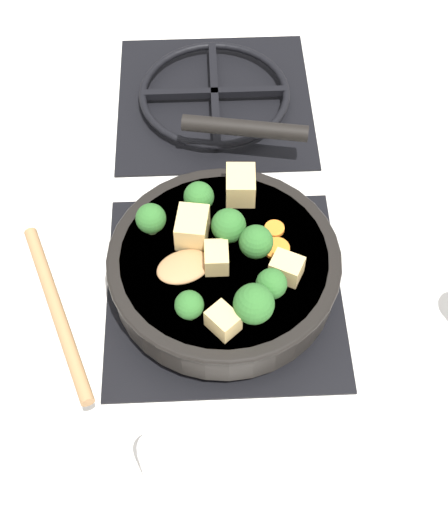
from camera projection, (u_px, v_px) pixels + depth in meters
ground_plane at (224, 291)px, 0.95m from camera, size 2.40×2.40×0.00m
front_burner_grate at (224, 286)px, 0.94m from camera, size 0.31×0.31×0.03m
rear_burner_grate at (215, 97)px, 1.14m from camera, size 0.31×0.31×0.03m
skillet_pan at (224, 265)px, 0.90m from camera, size 0.29×0.40×0.06m
wooden_spoon at (111, 292)px, 0.84m from camera, size 0.24×0.24×0.02m
tofu_cube_center_large at (241, 185)px, 0.92m from camera, size 0.04×0.05×0.04m
tofu_cube_near_handle at (217, 258)px, 0.86m from camera, size 0.03×0.04×0.03m
tofu_cube_east_chunk at (287, 268)px, 0.85m from camera, size 0.05×0.04×0.03m
tofu_cube_west_chunk at (223, 321)px, 0.81m from camera, size 0.04×0.05×0.03m
tofu_cube_back_piece at (192, 227)px, 0.88m from camera, size 0.05×0.05×0.04m
broccoli_floret_near_spoon at (189, 305)px, 0.81m from camera, size 0.03×0.03×0.04m
broccoli_floret_center_top at (271, 284)px, 0.83m from camera, size 0.04×0.04×0.04m
broccoli_floret_east_rim at (199, 197)px, 0.90m from camera, size 0.04×0.04×0.05m
broccoli_floret_west_rim at (151, 219)px, 0.88m from camera, size 0.04×0.04×0.05m
broccoli_floret_north_edge at (254, 304)px, 0.81m from camera, size 0.05×0.05×0.05m
broccoli_floret_south_cluster at (256, 243)px, 0.86m from camera, size 0.04×0.04×0.05m
broccoli_floret_mid_floret at (229, 226)px, 0.87m from camera, size 0.04×0.04×0.05m
carrot_slice_orange_thin at (277, 249)px, 0.89m from camera, size 0.03×0.03×0.01m
carrot_slice_near_center at (274, 229)px, 0.90m from camera, size 0.03×0.03×0.01m
salt_shaker at (156, 461)px, 0.77m from camera, size 0.04×0.04×0.09m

